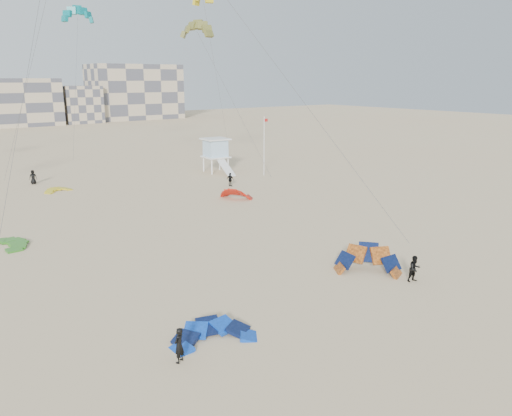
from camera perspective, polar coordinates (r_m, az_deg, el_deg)
ground at (r=22.32m, az=5.14°, el=-17.71°), size 320.00×320.00×0.00m
kite_ground_blue at (r=24.39m, az=-4.88°, el=-14.69°), size 4.71×4.86×2.06m
kite_ground_orange at (r=32.68m, az=12.60°, el=-7.15°), size 5.91×5.92×4.20m
kite_ground_green at (r=41.05m, az=-26.63°, el=-3.89°), size 4.83×4.70×0.66m
kite_ground_red_far at (r=51.21m, az=-2.28°, el=1.12°), size 4.61×4.55×3.26m
kite_ground_yellow at (r=58.50m, az=-21.71°, el=1.78°), size 3.35×3.47×1.04m
kitesurfer_main at (r=22.45m, az=-8.80°, el=-15.24°), size 0.70×0.63×1.61m
kitesurfer_b at (r=31.70m, az=17.67°, el=-6.63°), size 0.90×0.77×1.62m
kitesurfer_d at (r=56.82m, az=-2.96°, el=3.26°), size 0.73×0.99×1.56m
kitesurfer_e at (r=63.51m, az=-24.13°, el=3.25°), size 0.91×0.70×1.65m
kitesurfer_f at (r=80.67m, az=-3.83°, el=6.71°), size 1.32×1.76×1.85m
kite_fly_olive at (r=58.07m, az=-6.80°, el=19.46°), size 8.22×8.75×17.50m
kite_fly_teal_b at (r=78.34m, az=-19.69°, el=19.96°), size 6.02×6.47×20.73m
lifeguard_tower_near at (r=65.55m, az=-4.62°, el=6.00°), size 3.38×6.18×4.43m
flagpole at (r=62.94m, az=0.94°, el=7.25°), size 0.60×0.09×7.37m
condo_east at (r=158.91m, az=-13.68°, el=12.76°), size 26.00×14.00×16.00m
condo_fill_right at (r=148.99m, az=-19.46°, el=11.10°), size 10.00×10.00×10.00m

